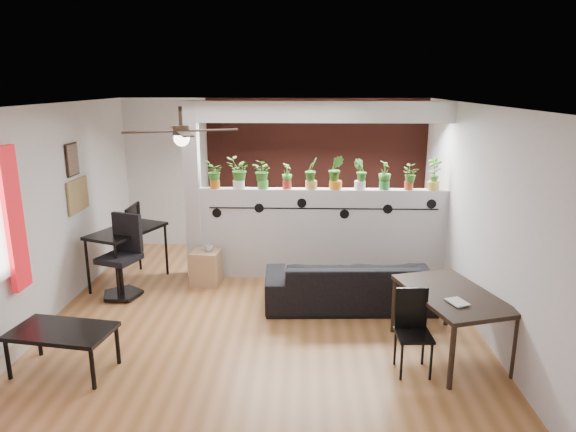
{
  "coord_description": "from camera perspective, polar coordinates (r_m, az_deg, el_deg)",
  "views": [
    {
      "loc": [
        0.53,
        -5.81,
        2.84
      ],
      "look_at": [
        0.32,
        0.6,
        1.17
      ],
      "focal_mm": 32.0,
      "sensor_mm": 36.0,
      "label": 1
    }
  ],
  "objects": [
    {
      "name": "room_shell",
      "position": [
        6.03,
        -3.21,
        -0.24
      ],
      "size": [
        6.3,
        7.1,
        2.9
      ],
      "color": "#915B2F",
      "rests_on": "ground"
    },
    {
      "name": "partition_wall",
      "position": [
        7.63,
        3.85,
        -1.96
      ],
      "size": [
        3.6,
        0.18,
        1.35
      ],
      "primitive_type": "cube",
      "color": "#BCBCC1",
      "rests_on": "ground"
    },
    {
      "name": "ceiling_header",
      "position": [
        7.33,
        4.09,
        11.48
      ],
      "size": [
        3.6,
        0.18,
        0.3
      ],
      "primitive_type": "cube",
      "color": "silver",
      "rests_on": "room_shell"
    },
    {
      "name": "pier_column",
      "position": [
        7.65,
        -10.53,
        2.7
      ],
      "size": [
        0.22,
        0.2,
        2.6
      ],
      "primitive_type": "cube",
      "color": "#BCBCC1",
      "rests_on": "ground"
    },
    {
      "name": "brick_panel",
      "position": [
        8.92,
        3.62,
        4.59
      ],
      "size": [
        3.9,
        0.05,
        2.6
      ],
      "primitive_type": "cube",
      "color": "maroon",
      "rests_on": "ground"
    },
    {
      "name": "vine_decal",
      "position": [
        7.43,
        3.93,
        0.83
      ],
      "size": [
        3.31,
        0.01,
        0.3
      ],
      "color": "black",
      "rests_on": "partition_wall"
    },
    {
      "name": "baseboard_heater",
      "position": [
        6.18,
        -29.05,
        -13.81
      ],
      "size": [
        0.08,
        1.0,
        0.18
      ],
      "primitive_type": "cube",
      "color": "beige",
      "rests_on": "ground"
    },
    {
      "name": "corkboard",
      "position": [
        7.59,
        -22.32,
        2.14
      ],
      "size": [
        0.03,
        0.6,
        0.45
      ],
      "primitive_type": "cube",
      "color": "olive",
      "rests_on": "room_shell"
    },
    {
      "name": "framed_art",
      "position": [
        7.46,
        -22.86,
        5.8
      ],
      "size": [
        0.03,
        0.34,
        0.44
      ],
      "color": "#8C7259",
      "rests_on": "room_shell"
    },
    {
      "name": "ceiling_fan",
      "position": [
        5.69,
        -11.77,
        8.97
      ],
      "size": [
        1.19,
        1.19,
        0.43
      ],
      "color": "black",
      "rests_on": "room_shell"
    },
    {
      "name": "potted_plant_0",
      "position": [
        7.54,
        -8.17,
        4.69
      ],
      "size": [
        0.2,
        0.23,
        0.41
      ],
      "color": "#C35A17",
      "rests_on": "partition_wall"
    },
    {
      "name": "potted_plant_1",
      "position": [
        7.48,
        -5.52,
        4.89
      ],
      "size": [
        0.31,
        0.29,
        0.46
      ],
      "color": "white",
      "rests_on": "partition_wall"
    },
    {
      "name": "potted_plant_2",
      "position": [
        7.44,
        -2.82,
        4.77
      ],
      "size": [
        0.28,
        0.27,
        0.43
      ],
      "color": "#439335",
      "rests_on": "partition_wall"
    },
    {
      "name": "potted_plant_3",
      "position": [
        7.43,
        -0.11,
        4.54
      ],
      "size": [
        0.17,
        0.2,
        0.37
      ],
      "color": "#AC271B",
      "rests_on": "partition_wall"
    },
    {
      "name": "potted_plant_4",
      "position": [
        7.42,
        2.61,
        4.87
      ],
      "size": [
        0.3,
        0.31,
        0.46
      ],
      "color": "#C49145",
      "rests_on": "partition_wall"
    },
    {
      "name": "potted_plant_5",
      "position": [
        7.43,
        5.33,
        4.94
      ],
      "size": [
        0.27,
        0.22,
        0.49
      ],
      "color": "orange",
      "rests_on": "partition_wall"
    },
    {
      "name": "potted_plant_6",
      "position": [
        7.46,
        8.03,
        4.71
      ],
      "size": [
        0.25,
        0.21,
        0.44
      ],
      "color": "silver",
      "rests_on": "partition_wall"
    },
    {
      "name": "potted_plant_7",
      "position": [
        7.51,
        10.7,
        4.57
      ],
      "size": [
        0.18,
        0.22,
        0.41
      ],
      "color": "#2F8235",
      "rests_on": "partition_wall"
    },
    {
      "name": "potted_plant_8",
      "position": [
        7.57,
        13.32,
        4.33
      ],
      "size": [
        0.22,
        0.22,
        0.36
      ],
      "color": "#B13C1C",
      "rests_on": "partition_wall"
    },
    {
      "name": "potted_plant_9",
      "position": [
        7.64,
        15.93,
        4.65
      ],
      "size": [
        0.3,
        0.27,
        0.47
      ],
      "color": "gold",
      "rests_on": "partition_wall"
    },
    {
      "name": "sofa",
      "position": [
        6.79,
        6.84,
        -7.46
      ],
      "size": [
        2.11,
        0.91,
        0.61
      ],
      "primitive_type": "imported",
      "rotation": [
        0.0,
        0.0,
        3.18
      ],
      "color": "black",
      "rests_on": "ground"
    },
    {
      "name": "cube_shelf",
      "position": [
        7.57,
        -9.1,
        -5.66
      ],
      "size": [
        0.44,
        0.4,
        0.49
      ],
      "primitive_type": "cube",
      "rotation": [
        0.0,
        0.0,
        -0.11
      ],
      "color": "tan",
      "rests_on": "ground"
    },
    {
      "name": "cup",
      "position": [
        7.47,
        -8.81,
        -3.53
      ],
      "size": [
        0.15,
        0.15,
        0.1
      ],
      "primitive_type": "imported",
      "rotation": [
        0.0,
        0.0,
        0.16
      ],
      "color": "gray",
      "rests_on": "cube_shelf"
    },
    {
      "name": "computer_desk",
      "position": [
        7.67,
        -17.46,
        -1.98
      ],
      "size": [
        0.98,
        1.28,
        0.82
      ],
      "color": "black",
      "rests_on": "ground"
    },
    {
      "name": "monitor",
      "position": [
        7.76,
        -17.19,
        -0.5
      ],
      "size": [
        0.31,
        0.06,
        0.17
      ],
      "primitive_type": "imported",
      "rotation": [
        0.0,
        0.0,
        1.55
      ],
      "color": "black",
      "rests_on": "computer_desk"
    },
    {
      "name": "office_chair",
      "position": [
        7.34,
        -17.88,
        -4.84
      ],
      "size": [
        0.59,
        0.6,
        1.11
      ],
      "color": "black",
      "rests_on": "ground"
    },
    {
      "name": "dining_table",
      "position": [
        5.75,
        17.72,
        -8.8
      ],
      "size": [
        1.12,
        1.46,
        0.7
      ],
      "color": "black",
      "rests_on": "ground"
    },
    {
      "name": "book",
      "position": [
        5.42,
        17.61,
        -9.24
      ],
      "size": [
        0.23,
        0.26,
        0.02
      ],
      "primitive_type": "imported",
      "rotation": [
        0.0,
        0.0,
        0.36
      ],
      "color": "gray",
      "rests_on": "dining_table"
    },
    {
      "name": "folding_chair",
      "position": [
        5.41,
        13.66,
        -11.48
      ],
      "size": [
        0.36,
        0.36,
        0.85
      ],
      "color": "black",
      "rests_on": "ground"
    },
    {
      "name": "coffee_table",
      "position": [
        5.71,
        -23.82,
        -11.89
      ],
      "size": [
        1.06,
        0.7,
        0.46
      ],
      "color": "black",
      "rests_on": "ground"
    }
  ]
}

